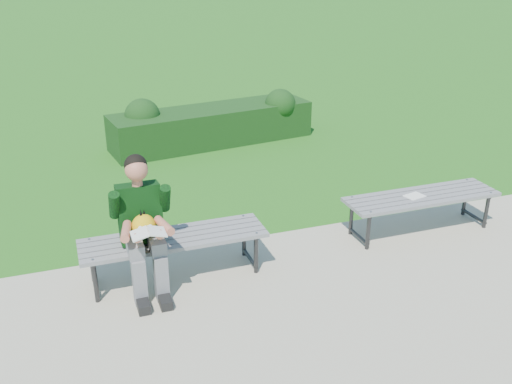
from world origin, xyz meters
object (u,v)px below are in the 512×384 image
Objects in this scene: hedge at (212,123)px; seated_boy at (142,222)px; bench_left at (174,241)px; bench_right at (421,199)px; paper_sheet at (414,196)px.

seated_boy is at bearing -113.33° from hedge.
seated_boy reaches higher than bench_left.
hedge reaches higher than bench_right.
hedge is at bearing 108.69° from bench_right.
seated_boy is at bearing -177.27° from bench_right.
seated_boy is at bearing -177.18° from paper_sheet.
hedge is 1.94× the size of bench_right.
bench_left is 1.37× the size of seated_boy.
hedge is 4.25m from bench_right.
seated_boy reaches higher than hedge.
seated_boy is 3.08m from paper_sheet.
paper_sheet is (3.07, 0.15, -0.24)m from seated_boy.
bench_right is at bearing 2.73° from seated_boy.
bench_right is at bearing -71.31° from hedge.
seated_boy is 5.27× the size of paper_sheet.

